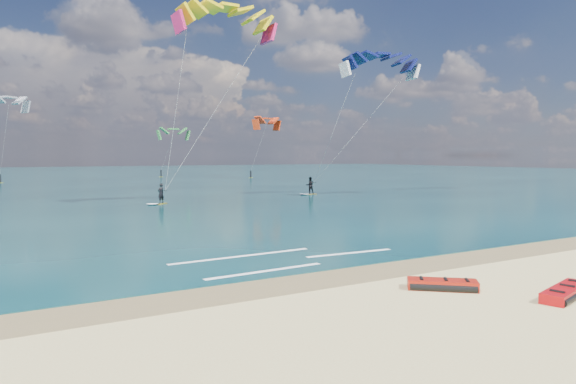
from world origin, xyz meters
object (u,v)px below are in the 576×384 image
object	(u,v)px
kitesurfer_far	(346,117)
packed_kite_mid	(442,289)
packed_kite_left	(566,297)
kitesurfer_main	(195,94)

from	to	relation	value
kitesurfer_far	packed_kite_mid	bearing A→B (deg)	-116.43
packed_kite_mid	kitesurfer_far	world-z (taller)	kitesurfer_far
packed_kite_left	kitesurfer_far	bearing A→B (deg)	48.16
packed_kite_left	kitesurfer_far	world-z (taller)	kitesurfer_far
kitesurfer_main	kitesurfer_far	distance (m)	18.29
kitesurfer_main	kitesurfer_far	bearing A→B (deg)	-32.32
packed_kite_left	packed_kite_mid	distance (m)	3.73
packed_kite_left	kitesurfer_far	size ratio (longest dim) A/B	0.18
packed_kite_mid	kitesurfer_main	xyz separation A→B (m)	(2.87, 31.54, 9.79)
kitesurfer_main	kitesurfer_far	xyz separation A→B (m)	(18.11, 2.29, -1.14)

